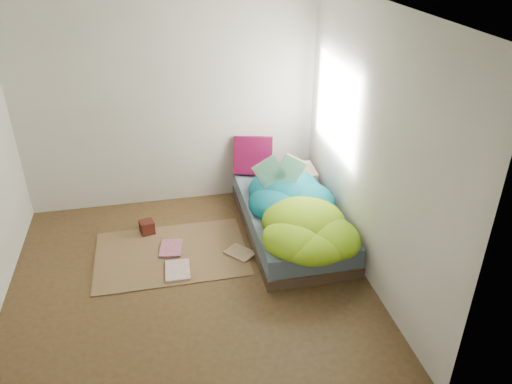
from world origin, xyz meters
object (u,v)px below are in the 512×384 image
Objects in this scene: bed at (290,218)px; floor_book_b at (160,249)px; open_book at (280,163)px; pillow_magenta at (253,155)px; floor_book_a at (165,272)px; wooden_box at (147,227)px.

bed reaches higher than floor_book_b.
bed is 4.11× the size of open_book.
open_book reaches higher than bed.
pillow_magenta is 1.37× the size of floor_book_a.
pillow_magenta is at bearing 101.12° from open_book.
floor_book_a is (0.16, -0.78, -0.06)m from wooden_box.
pillow_magenta is 1.93m from floor_book_a.
pillow_magenta is 1.68m from floor_book_b.
bed reaches higher than wooden_box.
wooden_box is (-1.61, 0.29, -0.08)m from bed.
floor_book_a is (-1.45, -0.50, -0.14)m from bed.
open_book is at bearing 134.26° from bed.
open_book is 1.61m from floor_book_b.
wooden_box reaches higher than floor_book_b.
open_book is 1.69m from wooden_box.
bed is 13.34× the size of wooden_box.
open_book is at bearing -6.71° from wooden_box.
bed is 1.64m from wooden_box.
wooden_box is 0.80m from floor_book_a.
floor_book_a is at bearing -78.45° from wooden_box.
wooden_box reaches higher than floor_book_a.
wooden_box is 0.44× the size of floor_book_a.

